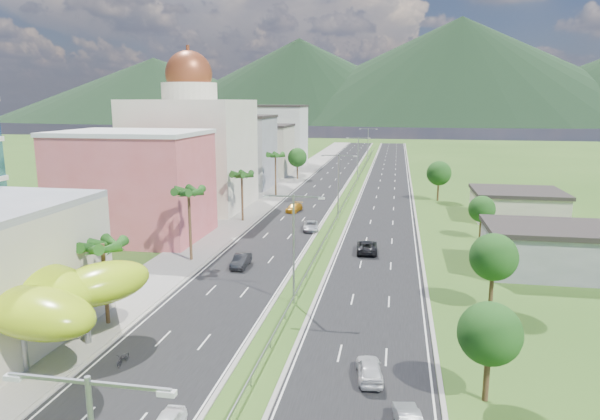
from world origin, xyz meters
The scene contains 34 objects.
ground centered at (0.00, 0.00, 0.00)m, with size 500.00×500.00×0.00m, color #2D5119.
road_left centered at (-7.50, 90.00, 0.02)m, with size 11.00×260.00×0.04m, color black.
road_right centered at (7.50, 90.00, 0.02)m, with size 11.00×260.00×0.04m, color black.
sidewalk_left centered at (-17.00, 90.00, 0.06)m, with size 7.00×260.00×0.12m, color gray.
median_guardrail centered at (0.00, 71.99, 0.62)m, with size 0.10×216.06×0.76m.
streetlight_median_b centered at (0.00, 10.00, 6.75)m, with size 6.04×0.25×11.00m.
streetlight_median_c centered at (0.00, 50.00, 6.75)m, with size 6.04×0.25×11.00m.
streetlight_median_d centered at (0.00, 95.00, 6.75)m, with size 6.04×0.25×11.00m.
streetlight_median_e centered at (0.00, 140.00, 6.75)m, with size 6.04×0.25×11.00m.
lime_canopy centered at (-20.00, -4.00, 4.99)m, with size 18.00×15.00×7.40m.
pink_shophouse centered at (-28.00, 32.00, 7.50)m, with size 20.00×15.00×15.00m, color #D25656.
domed_building centered at (-28.00, 55.00, 11.35)m, with size 20.00×20.00×28.70m.
midrise_grey centered at (-27.00, 80.00, 8.00)m, with size 16.00×15.00×16.00m, color gray.
midrise_beige centered at (-27.00, 102.00, 6.50)m, with size 16.00×15.00×13.00m, color #BAAF99.
midrise_white centered at (-27.00, 125.00, 9.00)m, with size 16.00×15.00×18.00m, color silver.
shed_near centered at (28.00, 25.00, 2.50)m, with size 15.00×10.00×5.00m, color gray.
shed_far centered at (30.00, 55.00, 2.20)m, with size 14.00×12.00×4.40m, color #BAAF99.
palm_tree_b centered at (-15.50, 2.00, 7.06)m, with size 3.60×3.60×8.10m.
palm_tree_c centered at (-15.50, 22.00, 8.50)m, with size 3.60×3.60×9.60m.
palm_tree_d centered at (-15.50, 45.00, 7.54)m, with size 3.60×3.60×8.60m.
palm_tree_e centered at (-15.50, 70.00, 8.31)m, with size 3.60×3.60×9.40m.
leafy_tree_lfar centered at (-15.50, 95.00, 5.58)m, with size 4.90×4.90×8.05m.
leafy_tree_ra centered at (16.00, -5.00, 4.78)m, with size 4.20×4.20×6.90m.
leafy_tree_rb centered at (19.00, 12.00, 5.18)m, with size 4.55×4.55×7.47m.
leafy_tree_rc centered at (22.00, 40.00, 4.37)m, with size 3.85×3.85×6.33m.
leafy_tree_rd centered at (18.00, 70.00, 5.58)m, with size 4.90×4.90×8.05m.
mountain_ridge centered at (60.00, 450.00, 0.00)m, with size 860.00×140.00×90.00m, color black, non-canonical shape.
car_dark_left centered at (-8.52, 20.46, 0.81)m, with size 1.64×4.69×1.55m, color black.
car_silver_mid_left centered at (-3.20, 40.40, 0.74)m, with size 2.32×5.02×1.40m, color #A7AAAF.
car_yellow_far_left centered at (-8.45, 54.09, 0.76)m, with size 2.02×4.96×1.44m, color #C58517.
car_white_near_right centered at (8.20, -3.58, 0.79)m, with size 1.77×4.39×1.50m, color silver.
car_silver_right centered at (10.85, -9.36, 0.71)m, with size 1.41×4.05×1.33m, color #999DA0.
car_dark_far_right centered at (6.13, 29.50, 0.83)m, with size 2.63×5.71×1.59m, color black.
motorcycle centered at (-10.40, -4.70, 0.62)m, with size 0.54×1.80×1.15m, color black.
Camera 1 is at (9.59, -39.33, 19.72)m, focal length 32.00 mm.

